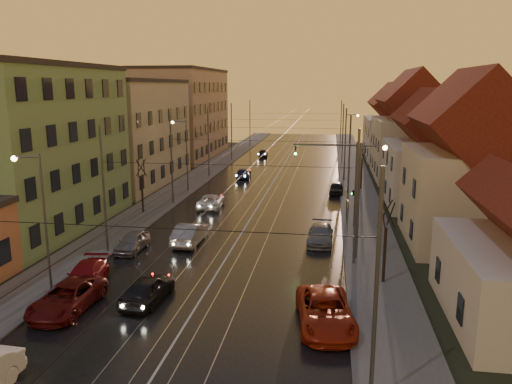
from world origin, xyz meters
The scene contains 45 objects.
ground centered at (0.00, 0.00, 0.00)m, with size 160.00×160.00×0.00m, color black.
road centered at (0.00, 40.00, 0.02)m, with size 16.00×120.00×0.04m, color black.
sidewalk_left centered at (-10.00, 40.00, 0.07)m, with size 4.00×120.00×0.15m, color #4C4C4C.
sidewalk_right centered at (10.00, 40.00, 0.07)m, with size 4.00×120.00×0.15m, color #4C4C4C.
tram_rail_0 centered at (-2.20, 40.00, 0.06)m, with size 0.06×120.00×0.03m, color gray.
tram_rail_1 centered at (-0.77, 40.00, 0.06)m, with size 0.06×120.00×0.03m, color gray.
tram_rail_2 centered at (0.77, 40.00, 0.06)m, with size 0.06×120.00×0.03m, color gray.
tram_rail_3 centered at (2.20, 40.00, 0.06)m, with size 0.06×120.00×0.03m, color gray.
apartment_left_1 centered at (-17.50, 14.00, 6.50)m, with size 10.00×18.00×13.00m, color #6B9760.
apartment_left_2 centered at (-17.50, 34.00, 6.00)m, with size 10.00×20.00×12.00m, color tan.
apartment_left_3 centered at (-17.50, 58.00, 7.00)m, with size 10.00×24.00×14.00m, color tan.
house_right_1 centered at (17.00, 15.00, 5.45)m, with size 8.67×10.20×10.80m.
house_right_2 centered at (17.00, 28.00, 4.64)m, with size 9.18×12.24×9.20m.
house_right_3 centered at (17.00, 43.00, 5.80)m, with size 9.18×14.28×11.50m.
house_right_4 centered at (17.00, 61.00, 5.05)m, with size 9.18×16.32×10.00m.
catenary_pole_r_0 centered at (8.60, -6.00, 4.50)m, with size 0.16×0.16×9.00m, color #595B60.
catenary_pole_l_1 centered at (-8.60, 9.00, 4.50)m, with size 0.16×0.16×9.00m, color #595B60.
catenary_pole_r_1 centered at (8.60, 9.00, 4.50)m, with size 0.16×0.16×9.00m, color #595B60.
catenary_pole_l_2 centered at (-8.60, 24.00, 4.50)m, with size 0.16×0.16×9.00m, color #595B60.
catenary_pole_r_2 centered at (8.60, 24.00, 4.50)m, with size 0.16×0.16×9.00m, color #595B60.
catenary_pole_l_3 centered at (-8.60, 39.00, 4.50)m, with size 0.16×0.16×9.00m, color #595B60.
catenary_pole_r_3 centered at (8.60, 39.00, 4.50)m, with size 0.16×0.16×9.00m, color #595B60.
catenary_pole_l_4 centered at (-8.60, 54.00, 4.50)m, with size 0.16×0.16×9.00m, color #595B60.
catenary_pole_r_4 centered at (8.60, 54.00, 4.50)m, with size 0.16×0.16×9.00m, color #595B60.
catenary_pole_l_5 centered at (-8.60, 72.00, 4.50)m, with size 0.16×0.16×9.00m, color #595B60.
catenary_pole_r_5 centered at (8.60, 72.00, 4.50)m, with size 0.16×0.16×9.00m, color #595B60.
street_lamp_0 centered at (-9.10, 2.00, 4.89)m, with size 1.75×0.32×8.00m.
street_lamp_1 centered at (9.10, 10.00, 4.89)m, with size 1.75×0.32×8.00m.
street_lamp_2 centered at (-9.10, 30.00, 4.89)m, with size 1.75×0.32×8.00m.
street_lamp_3 centered at (9.10, 46.00, 4.89)m, with size 1.75×0.32×8.00m.
traffic_light_mast centered at (7.99, 18.00, 4.60)m, with size 5.30×0.32×7.20m.
bare_tree_0 centered at (-10.20, 20.00, 2.49)m, with size 1.09×1.09×5.11m.
bare_tree_1 centered at (10.20, 6.00, 2.49)m, with size 1.09×1.09×5.11m.
bare_tree_2 centered at (10.40, 34.00, 2.49)m, with size 1.09×1.09×5.11m.
driving_car_0 centered at (-2.80, 1.51, 0.75)m, with size 1.77×4.39×1.50m, color black.
driving_car_1 centered at (-3.37, 11.87, 0.79)m, with size 1.67×4.78×1.58m, color #9D9DA2.
driving_car_2 centered at (-4.48, 23.09, 0.66)m, with size 2.19×4.75×1.32m, color silver.
driving_car_3 centered at (-4.10, 39.17, 0.62)m, with size 1.74×4.28×1.24m, color #171E45.
driving_car_4 centered at (-4.28, 59.17, 0.64)m, with size 1.50×3.74×1.27m, color black.
parked_left_1 centered at (-6.58, -0.17, 0.72)m, with size 2.39×5.19×1.44m, color #5B0F0F.
parked_left_2 centered at (-7.25, 3.14, 0.65)m, with size 1.83×4.50×1.31m, color maroon.
parked_left_3 centered at (-7.00, 9.61, 0.67)m, with size 1.57×3.90×1.33m, color gray.
parked_right_0 centered at (6.84, 0.07, 0.78)m, with size 2.60×5.63×1.57m, color #AE2711.
parked_right_1 centered at (6.29, 13.45, 0.66)m, with size 1.86×4.56×1.32m, color gray.
parked_right_2 centered at (7.60, 31.21, 0.63)m, with size 1.49×3.71×1.26m, color black.
Camera 1 is at (6.86, -22.84, 11.60)m, focal length 35.00 mm.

